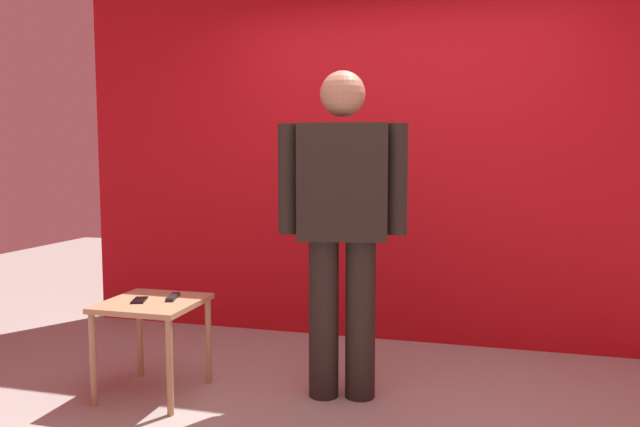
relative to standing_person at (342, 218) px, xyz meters
name	(u,v)px	position (x,y,z in m)	size (l,w,h in m)	color
back_wall_red	(401,117)	(0.18, 1.18, 0.63)	(5.03, 0.12, 3.31)	red
standing_person	(342,218)	(0.00, 0.00, 0.00)	(0.73, 0.33, 1.83)	black
side_table	(153,315)	(-1.05, -0.25, -0.56)	(0.52, 0.52, 0.55)	tan
cell_phone	(139,300)	(-1.11, -0.27, -0.47)	(0.07, 0.14, 0.01)	black
tv_remote	(173,297)	(-0.96, -0.17, -0.47)	(0.04, 0.17, 0.02)	black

